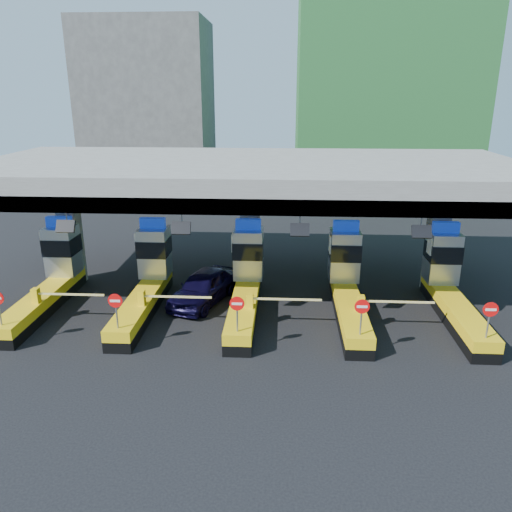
{
  "coord_description": "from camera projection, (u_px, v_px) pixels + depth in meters",
  "views": [
    {
      "loc": [
        1.83,
        -23.04,
        10.35
      ],
      "look_at": [
        0.5,
        0.0,
        2.76
      ],
      "focal_mm": 35.0,
      "sensor_mm": 36.0,
      "label": 1
    }
  ],
  "objects": [
    {
      "name": "toll_canopy",
      "position": [
        250.0,
        177.0,
        25.99
      ],
      "size": [
        28.0,
        12.09,
        7.0
      ],
      "color": "slate",
      "rests_on": "ground"
    },
    {
      "name": "toll_lane_center",
      "position": [
        246.0,
        280.0,
        25.01
      ],
      "size": [
        4.43,
        8.0,
        4.16
      ],
      "color": "black",
      "rests_on": "ground"
    },
    {
      "name": "toll_lane_right",
      "position": [
        347.0,
        282.0,
        24.74
      ],
      "size": [
        4.43,
        8.0,
        4.16
      ],
      "color": "black",
      "rests_on": "ground"
    },
    {
      "name": "ground",
      "position": [
        246.0,
        308.0,
        25.18
      ],
      "size": [
        120.0,
        120.0,
        0.0
      ],
      "primitive_type": "plane",
      "color": "black",
      "rests_on": "ground"
    },
    {
      "name": "van",
      "position": [
        204.0,
        287.0,
        25.59
      ],
      "size": [
        3.57,
        5.36,
        1.69
      ],
      "primitive_type": "imported",
      "rotation": [
        0.0,
        0.0,
        -0.35
      ],
      "color": "black",
      "rests_on": "ground"
    },
    {
      "name": "toll_lane_left",
      "position": [
        148.0,
        278.0,
        25.29
      ],
      "size": [
        4.43,
        8.0,
        4.16
      ],
      "color": "black",
      "rests_on": "ground"
    },
    {
      "name": "bg_building_concrete",
      "position": [
        148.0,
        105.0,
        57.28
      ],
      "size": [
        14.0,
        10.0,
        18.0
      ],
      "primitive_type": "cube",
      "color": "#4C4C49",
      "rests_on": "ground"
    },
    {
      "name": "toll_lane_far_left",
      "position": [
        52.0,
        276.0,
        25.56
      ],
      "size": [
        4.43,
        8.0,
        4.16
      ],
      "color": "black",
      "rests_on": "ground"
    },
    {
      "name": "bg_building_scaffold",
      "position": [
        387.0,
        54.0,
        50.5
      ],
      "size": [
        18.0,
        12.0,
        28.0
      ],
      "primitive_type": "cube",
      "color": "#1E5926",
      "rests_on": "ground"
    },
    {
      "name": "toll_lane_far_right",
      "position": [
        449.0,
        284.0,
        24.46
      ],
      "size": [
        4.43,
        8.0,
        4.16
      ],
      "color": "black",
      "rests_on": "ground"
    }
  ]
}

